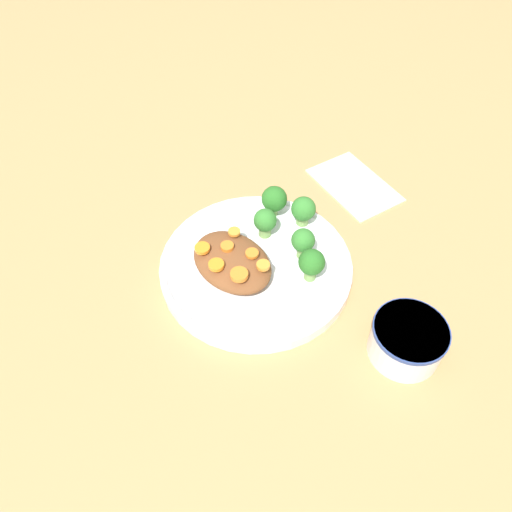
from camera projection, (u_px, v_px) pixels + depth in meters
name	position (u px, v px, depth m)	size (l,w,h in m)	color
ground_plane	(256.00, 271.00, 0.76)	(4.00, 4.00, 0.00)	tan
plate	(256.00, 265.00, 0.75)	(0.29, 0.29, 0.03)	white
dip_bowl	(407.00, 339.00, 0.65)	(0.10, 0.10, 0.06)	silver
stew_mound	(232.00, 262.00, 0.72)	(0.13, 0.10, 0.04)	brown
broccoli_floret_0	(312.00, 263.00, 0.70)	(0.04, 0.04, 0.05)	#759E51
broccoli_floret_1	(303.00, 210.00, 0.78)	(0.04, 0.04, 0.05)	#759E51
broccoli_floret_2	(303.00, 241.00, 0.73)	(0.04, 0.04, 0.05)	#759E51
broccoli_floret_3	(274.00, 199.00, 0.79)	(0.04, 0.04, 0.05)	#7FA85B
broccoli_floret_4	(265.00, 222.00, 0.76)	(0.04, 0.04, 0.05)	#759E51
carrot_slice_0	(239.00, 275.00, 0.68)	(0.02, 0.02, 0.01)	orange
carrot_slice_1	(252.00, 253.00, 0.71)	(0.02, 0.02, 0.00)	orange
carrot_slice_2	(202.00, 248.00, 0.71)	(0.02, 0.02, 0.01)	orange
carrot_slice_3	(234.00, 232.00, 0.73)	(0.02, 0.02, 0.00)	orange
carrot_slice_4	(263.00, 265.00, 0.69)	(0.02, 0.02, 0.01)	orange
carrot_slice_5	(227.00, 246.00, 0.71)	(0.02, 0.02, 0.01)	orange
carrot_slice_6	(216.00, 265.00, 0.69)	(0.02, 0.02, 0.01)	orange
napkin	(354.00, 185.00, 0.88)	(0.17, 0.13, 0.01)	beige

